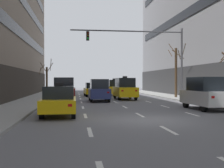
{
  "coord_description": "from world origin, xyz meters",
  "views": [
    {
      "loc": [
        -3.61,
        -13.85,
        1.93
      ],
      "look_at": [
        0.13,
        15.39,
        1.6
      ],
      "focal_mm": 46.18,
      "sensor_mm": 36.0,
      "label": 1
    }
  ],
  "objects": [
    {
      "name": "lane_stripe_l1_s9",
      "position": [
        -3.06,
        27.0,
        0.0
      ],
      "size": [
        0.16,
        2.0,
        0.01
      ],
      "primitive_type": "cube",
      "color": "silver",
      "rests_on": "ground"
    },
    {
      "name": "lane_stripe_l1_s7",
      "position": [
        -3.06,
        17.0,
        0.0
      ],
      "size": [
        0.16,
        2.0,
        0.01
      ],
      "primitive_type": "cube",
      "color": "silver",
      "rests_on": "ground"
    },
    {
      "name": "lane_stripe_l1_s5",
      "position": [
        -3.06,
        7.0,
        0.0
      ],
      "size": [
        0.16,
        2.0,
        0.01
      ],
      "primitive_type": "cube",
      "color": "silver",
      "rests_on": "ground"
    },
    {
      "name": "lane_stripe_l2_s8",
      "position": [
        0.0,
        22.0,
        0.0
      ],
      "size": [
        0.16,
        2.0,
        0.01
      ],
      "primitive_type": "cube",
      "color": "silver",
      "rests_on": "ground"
    },
    {
      "name": "lane_stripe_l2_s10",
      "position": [
        0.0,
        32.0,
        0.0
      ],
      "size": [
        0.16,
        2.0,
        0.01
      ],
      "primitive_type": "cube",
      "color": "silver",
      "rests_on": "ground"
    },
    {
      "name": "taxi_driving_3",
      "position": [
        1.45,
        23.37,
        1.02
      ],
      "size": [
        1.78,
        4.24,
        2.23
      ],
      "color": "black",
      "rests_on": "ground"
    },
    {
      "name": "street_tree_1",
      "position": [
        7.38,
        16.6,
        3.03
      ],
      "size": [
        1.74,
        1.72,
        5.89
      ],
      "color": "#4C3823",
      "rests_on": "sidewalk_right"
    },
    {
      "name": "lane_stripe_l3_s5",
      "position": [
        3.06,
        7.0,
        0.0
      ],
      "size": [
        0.16,
        2.0,
        0.01
      ],
      "primitive_type": "cube",
      "color": "silver",
      "rests_on": "ground"
    },
    {
      "name": "lane_stripe_l3_s6",
      "position": [
        3.06,
        12.0,
        0.0
      ],
      "size": [
        0.16,
        2.0,
        0.01
      ],
      "primitive_type": "cube",
      "color": "silver",
      "rests_on": "ground"
    },
    {
      "name": "lane_stripe_l3_s8",
      "position": [
        3.06,
        22.0,
        0.0
      ],
      "size": [
        0.16,
        2.0,
        0.01
      ],
      "primitive_type": "cube",
      "color": "silver",
      "rests_on": "ground"
    },
    {
      "name": "lane_stripe_l3_s7",
      "position": [
        3.06,
        17.0,
        0.0
      ],
      "size": [
        0.16,
        2.0,
        0.01
      ],
      "primitive_type": "cube",
      "color": "silver",
      "rests_on": "ground"
    },
    {
      "name": "lane_stripe_l1_s6",
      "position": [
        -3.06,
        12.0,
        0.0
      ],
      "size": [
        0.16,
        2.0,
        0.01
      ],
      "primitive_type": "cube",
      "color": "silver",
      "rests_on": "ground"
    },
    {
      "name": "traffic_signal_0",
      "position": [
        3.27,
        12.68,
        4.99
      ],
      "size": [
        10.67,
        0.35,
        6.8
      ],
      "color": "#4C4C51",
      "rests_on": "sidewalk_right"
    },
    {
      "name": "ground_plane",
      "position": [
        0.0,
        0.0,
        0.0
      ],
      "size": [
        120.0,
        120.0,
        0.0
      ],
      "primitive_type": "plane",
      "color": "slate"
    },
    {
      "name": "car_driving_0",
      "position": [
        -4.58,
        12.44,
        1.1
      ],
      "size": [
        1.94,
        4.6,
        2.22
      ],
      "color": "black",
      "rests_on": "ground"
    },
    {
      "name": "car_parked_2",
      "position": [
        5.08,
        4.48,
        1.09
      ],
      "size": [
        1.97,
        4.54,
        2.18
      ],
      "color": "black",
      "rests_on": "ground"
    },
    {
      "name": "lane_stripe_l2_s9",
      "position": [
        0.0,
        27.0,
        0.0
      ],
      "size": [
        0.16,
        2.0,
        0.01
      ],
      "primitive_type": "cube",
      "color": "silver",
      "rests_on": "ground"
    },
    {
      "name": "taxi_driving_1",
      "position": [
        1.49,
        15.48,
        1.11
      ],
      "size": [
        1.98,
        4.61,
        2.4
      ],
      "color": "black",
      "rests_on": "ground"
    },
    {
      "name": "lane_stripe_l2_s5",
      "position": [
        0.0,
        7.0,
        0.0
      ],
      "size": [
        0.16,
        2.0,
        0.01
      ],
      "primitive_type": "cube",
      "color": "silver",
      "rests_on": "ground"
    },
    {
      "name": "lane_stripe_l3_s4",
      "position": [
        3.06,
        2.0,
        0.0
      ],
      "size": [
        0.16,
        2.0,
        0.01
      ],
      "primitive_type": "cube",
      "color": "silver",
      "rests_on": "ground"
    },
    {
      "name": "lane_stripe_l2_s4",
      "position": [
        0.0,
        2.0,
        0.0
      ],
      "size": [
        0.16,
        2.0,
        0.01
      ],
      "primitive_type": "cube",
      "color": "silver",
      "rests_on": "ground"
    },
    {
      "name": "street_tree_0",
      "position": [
        -7.4,
        25.23,
        2.2
      ],
      "size": [
        1.76,
        1.78,
        4.72
      ],
      "color": "#4C3823",
      "rests_on": "sidewalk_left"
    },
    {
      "name": "lane_stripe_l2_s7",
      "position": [
        0.0,
        17.0,
        0.0
      ],
      "size": [
        0.16,
        2.0,
        0.01
      ],
      "primitive_type": "cube",
      "color": "silver",
      "rests_on": "ground"
    },
    {
      "name": "lane_stripe_l3_s9",
      "position": [
        3.06,
        27.0,
        0.0
      ],
      "size": [
        0.16,
        2.0,
        0.01
      ],
      "primitive_type": "cube",
      "color": "silver",
      "rests_on": "ground"
    },
    {
      "name": "lane_stripe_l3_s10",
      "position": [
        3.06,
        32.0,
        0.0
      ],
      "size": [
        0.16,
        2.0,
        0.01
      ],
      "primitive_type": "cube",
      "color": "silver",
      "rests_on": "ground"
    },
    {
      "name": "lane_stripe_l2_s3",
      "position": [
        0.0,
        -3.0,
        0.0
      ],
      "size": [
        0.16,
        2.0,
        0.01
      ],
      "primitive_type": "cube",
      "color": "silver",
      "rests_on": "ground"
    },
    {
      "name": "lane_stripe_l1_s3",
      "position": [
        -3.06,
        -3.0,
        0.0
      ],
      "size": [
        0.16,
        2.0,
        0.01
      ],
      "primitive_type": "cube",
      "color": "silver",
      "rests_on": "ground"
    },
    {
      "name": "taxi_driving_2",
      "position": [
        -1.5,
        21.88,
        0.84
      ],
      "size": [
        2.08,
        4.61,
        1.89
      ],
      "color": "black",
      "rests_on": "ground"
    },
    {
      "name": "lane_stripe_l1_s10",
      "position": [
        -3.06,
        32.0,
        0.0
      ],
      "size": [
        0.16,
        2.0,
        0.01
      ],
      "primitive_type": "cube",
      "color": "silver",
      "rests_on": "ground"
    },
    {
      "name": "taxi_driving_4",
      "position": [
        -4.49,
        2.15,
        0.81
      ],
      "size": [
        1.84,
        4.36,
        1.81
      ],
      "color": "black",
      "rests_on": "ground"
    },
    {
      "name": "lane_stripe_l1_s4",
      "position": [
        -3.06,
        2.0,
        0.0
      ],
      "size": [
        0.16,
        2.0,
        0.01
      ],
      "primitive_type": "cube",
      "color": "silver",
      "rests_on": "ground"
    },
    {
      "name": "lane_stripe_l1_s8",
      "position": [
        -3.06,
        22.0,
        0.0
      ],
      "size": [
        0.16,
        2.0,
        0.01
      ],
      "primitive_type": "cube",
      "color": "silver",
      "rests_on": "ground"
    },
    {
      "name": "lane_stripe_l2_s6",
      "position": [
        0.0,
        12.0,
        0.0
      ],
      "size": [
        0.16,
        2.0,
        0.01
      ],
      "primitive_type": "cube",
      "color": "silver",
      "rests_on": "ground"
    },
    {
      "name": "car_driving_5",
      "position": [
        -1.4,
        13.11,
        1.04
      ],
      "size": [
        1.81,
        4.31,
        2.08
      ],
      "color": "black",
      "rests_on": "ground"
    }
  ]
}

